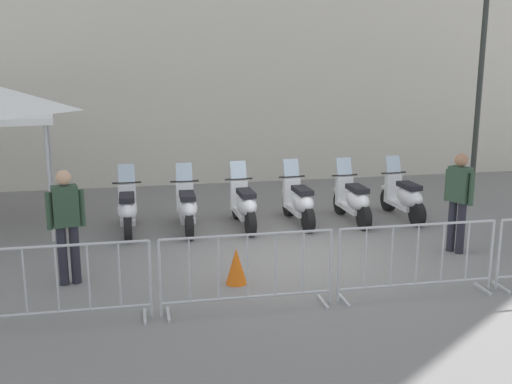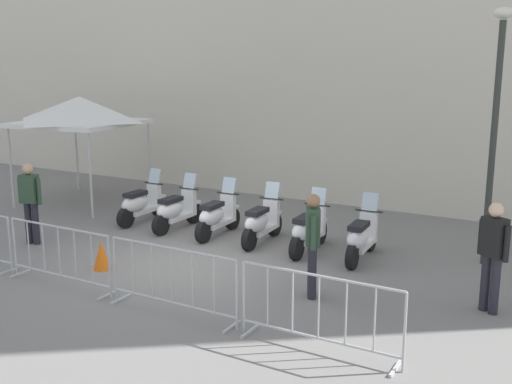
# 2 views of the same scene
# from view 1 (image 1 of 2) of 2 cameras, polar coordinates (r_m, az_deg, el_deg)

# --- Properties ---
(ground_plane) EXTENTS (120.00, 120.00, 0.00)m
(ground_plane) POSITION_cam_1_polar(r_m,az_deg,el_deg) (10.46, 3.71, -5.95)
(ground_plane) COLOR slate
(motorcycle_0) EXTENTS (0.58, 1.72, 1.24)m
(motorcycle_0) POSITION_cam_1_polar(r_m,az_deg,el_deg) (11.83, -11.90, -1.67)
(motorcycle_0) COLOR black
(motorcycle_0) RESTS_ON ground
(motorcycle_1) EXTENTS (0.60, 1.72, 1.24)m
(motorcycle_1) POSITION_cam_1_polar(r_m,az_deg,el_deg) (11.78, -6.47, -1.53)
(motorcycle_1) COLOR black
(motorcycle_1) RESTS_ON ground
(motorcycle_2) EXTENTS (0.56, 1.73, 1.24)m
(motorcycle_2) POSITION_cam_1_polar(r_m,az_deg,el_deg) (11.93, -1.10, -1.27)
(motorcycle_2) COLOR black
(motorcycle_2) RESTS_ON ground
(motorcycle_3) EXTENTS (0.56, 1.73, 1.24)m
(motorcycle_3) POSITION_cam_1_polar(r_m,az_deg,el_deg) (12.19, 4.07, -0.99)
(motorcycle_3) COLOR black
(motorcycle_3) RESTS_ON ground
(motorcycle_4) EXTENTS (0.56, 1.73, 1.24)m
(motorcycle_4) POSITION_cam_1_polar(r_m,az_deg,el_deg) (12.47, 9.09, -0.80)
(motorcycle_4) COLOR black
(motorcycle_4) RESTS_ON ground
(motorcycle_5) EXTENTS (0.56, 1.72, 1.24)m
(motorcycle_5) POSITION_cam_1_polar(r_m,az_deg,el_deg) (12.93, 13.69, -0.52)
(motorcycle_5) COLOR black
(motorcycle_5) RESTS_ON ground
(barrier_segment_0) EXTENTS (2.32, 0.68, 1.07)m
(barrier_segment_0) POSITION_cam_1_polar(r_m,az_deg,el_deg) (8.11, -18.05, -8.33)
(barrier_segment_0) COLOR #B2B5B7
(barrier_segment_0) RESTS_ON ground
(barrier_segment_1) EXTENTS (2.32, 0.68, 1.07)m
(barrier_segment_1) POSITION_cam_1_polar(r_m,az_deg,el_deg) (8.16, -0.81, -7.53)
(barrier_segment_1) COLOR #B2B5B7
(barrier_segment_1) RESTS_ON ground
(barrier_segment_2) EXTENTS (2.32, 0.68, 1.07)m
(barrier_segment_2) POSITION_cam_1_polar(r_m,az_deg,el_deg) (8.90, 14.79, -6.21)
(barrier_segment_2) COLOR #B2B5B7
(barrier_segment_2) RESTS_ON ground
(street_lamp) EXTENTS (0.36, 0.36, 4.73)m
(street_lamp) POSITION_cam_1_polar(r_m,az_deg,el_deg) (14.50, 20.24, 10.39)
(street_lamp) COLOR #2D332D
(street_lamp) RESTS_ON ground
(officer_near_row_end) EXTENTS (0.55, 0.26, 1.73)m
(officer_near_row_end) POSITION_cam_1_polar(r_m,az_deg,el_deg) (9.34, -17.28, -2.56)
(officer_near_row_end) COLOR #23232D
(officer_near_row_end) RESTS_ON ground
(officer_by_barriers) EXTENTS (0.33, 0.52, 1.73)m
(officer_by_barriers) POSITION_cam_1_polar(r_m,az_deg,el_deg) (10.92, 18.39, -0.43)
(officer_by_barriers) COLOR #23232D
(officer_by_barriers) RESTS_ON ground
(traffic_cone) EXTENTS (0.32, 0.32, 0.55)m
(traffic_cone) POSITION_cam_1_polar(r_m,az_deg,el_deg) (9.15, -1.86, -6.92)
(traffic_cone) COLOR orange
(traffic_cone) RESTS_ON ground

